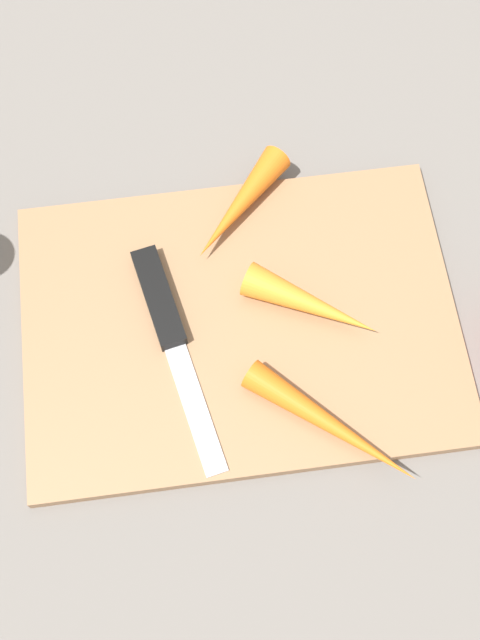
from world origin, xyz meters
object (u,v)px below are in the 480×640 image
knife (163,312)px  carrot_longest (331,425)px  cutting_board (240,323)px  carrot_shortest (311,307)px  carrot_medium (240,205)px

knife → carrot_longest: carrot_longest is taller
cutting_board → knife: 0.06m
knife → carrot_longest: size_ratio=1.32×
knife → carrot_shortest: 0.12m
cutting_board → knife: bearing=-12.1°
cutting_board → carrot_longest: 0.12m
knife → carrot_medium: 0.12m
carrot_medium → carrot_shortest: 0.11m
carrot_longest → carrot_shortest: size_ratio=1.33×
carrot_medium → carrot_shortest: carrot_shortest is taller
carrot_shortest → cutting_board: bearing=-150.4°
carrot_shortest → carrot_longest: bearing=-58.4°
knife → carrot_longest: (-0.12, 0.11, 0.01)m
knife → carrot_longest: 0.17m
cutting_board → carrot_medium: bearing=-97.4°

